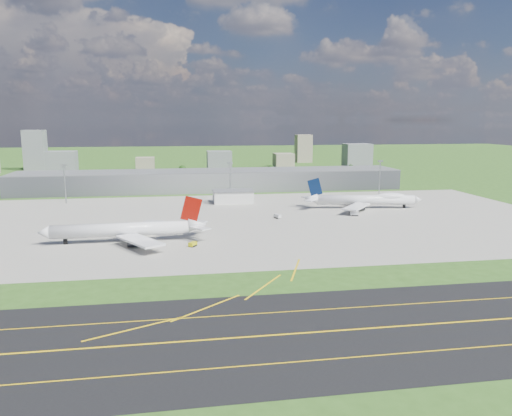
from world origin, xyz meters
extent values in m
plane|color=#2D5219|center=(0.00, 150.00, 0.00)|extent=(1400.00, 1400.00, 0.00)
cube|color=black|center=(0.00, -110.00, 0.03)|extent=(1400.00, 60.00, 0.06)
cube|color=gray|center=(10.00, 40.00, 0.04)|extent=(360.00, 190.00, 0.08)
cube|color=slate|center=(0.00, 165.00, 7.50)|extent=(300.00, 42.00, 15.00)
cube|color=silver|center=(10.00, 100.00, 4.00)|extent=(26.00, 16.00, 8.00)
cylinder|color=gray|center=(-100.00, 115.00, 12.50)|extent=(0.70, 0.70, 25.00)
cube|color=gray|center=(-100.00, 115.00, 25.30)|extent=(3.50, 2.00, 1.20)
cylinder|color=gray|center=(10.00, 115.00, 12.50)|extent=(0.70, 0.70, 25.00)
cube|color=gray|center=(10.00, 115.00, 25.30)|extent=(3.50, 2.00, 1.20)
cylinder|color=gray|center=(120.00, 115.00, 12.50)|extent=(0.70, 0.70, 25.00)
cube|color=gray|center=(120.00, 115.00, 25.30)|extent=(3.50, 2.00, 1.20)
cylinder|color=white|center=(-53.12, -0.71, 5.77)|extent=(60.96, 7.87, 6.29)
cone|color=white|center=(-86.14, -1.57, 5.77)|extent=(5.41, 6.43, 6.29)
cone|color=white|center=(-18.53, 0.19, 6.61)|extent=(8.55, 6.51, 6.29)
cube|color=maroon|center=(-55.22, -0.76, 3.82)|extent=(49.92, 3.88, 1.36)
cube|color=white|center=(-43.82, -15.42, 3.88)|extent=(22.29, 28.18, 0.94)
cube|color=white|center=(-44.60, 14.47, 3.88)|extent=(21.31, 28.46, 0.94)
cube|color=maroon|center=(-21.15, 0.12, 14.16)|extent=(10.46, 0.80, 12.67)
cylinder|color=#38383D|center=(-46.48, -11.55, 1.89)|extent=(5.85, 3.50, 3.36)
cylinder|color=#38383D|center=(-47.05, 10.46, 1.89)|extent=(5.85, 3.50, 3.36)
cube|color=black|center=(-46.71, -5.26, 1.31)|extent=(1.71, 1.30, 2.62)
cube|color=black|center=(-46.95, 4.17, 1.31)|extent=(1.71, 1.30, 2.62)
cube|color=black|center=(-77.23, -1.34, 1.31)|extent=(1.71, 1.30, 2.62)
cylinder|color=white|center=(89.72, 65.33, 5.41)|extent=(61.19, 15.30, 6.10)
cone|color=white|center=(122.28, 60.32, 5.41)|extent=(5.79, 6.77, 6.10)
cone|color=white|center=(55.70, 70.56, 6.20)|extent=(8.70, 7.22, 6.10)
cube|color=navy|center=(91.66, 65.03, 3.52)|extent=(49.79, 10.07, 1.28)
ellipsoid|color=white|center=(105.38, 62.92, 7.24)|extent=(20.21, 8.99, 5.49)
cube|color=white|center=(83.26, 81.42, 3.64)|extent=(18.19, 28.78, 0.89)
cube|color=white|center=(78.72, 51.91, 3.64)|extent=(24.07, 26.94, 0.89)
cube|color=#071637|center=(58.13, 70.18, 13.37)|extent=(9.76, 1.98, 11.88)
cylinder|color=#38383D|center=(86.01, 74.85, 1.77)|extent=(5.82, 3.93, 3.15)
cylinder|color=#38383D|center=(81.89, 85.43, 1.77)|extent=(5.82, 3.93, 3.15)
cylinder|color=#38383D|center=(83.32, 57.36, 1.77)|extent=(5.82, 3.93, 3.15)
cylinder|color=#38383D|center=(76.21, 48.50, 1.77)|extent=(5.82, 3.93, 3.15)
cube|color=black|center=(84.56, 70.60, 1.23)|extent=(1.73, 1.41, 2.46)
cube|color=black|center=(83.21, 61.85, 1.23)|extent=(1.73, 1.41, 2.46)
cube|color=black|center=(114.01, 61.59, 1.23)|extent=(1.73, 1.41, 2.46)
cube|color=#C9C70B|center=(-21.33, -14.42, 1.22)|extent=(4.13, 4.54, 1.58)
cube|color=black|center=(-21.33, -14.42, 0.43)|extent=(3.88, 4.12, 0.70)
cube|color=silver|center=(28.30, 41.57, 1.45)|extent=(3.77, 5.04, 2.03)
cube|color=black|center=(28.30, 41.57, 0.43)|extent=(3.57, 4.46, 0.70)
cube|color=silver|center=(73.84, 41.63, 1.49)|extent=(4.97, 2.69, 2.12)
cube|color=black|center=(73.84, 41.63, 0.43)|extent=(4.27, 2.73, 0.70)
cube|color=slate|center=(-140.00, 300.00, 12.00)|extent=(28.00, 22.00, 24.00)
cube|color=gray|center=(-60.00, 340.00, 7.00)|extent=(20.00, 18.00, 14.00)
cube|color=slate|center=(20.00, 310.00, 11.00)|extent=(26.00, 20.00, 22.00)
cube|color=gray|center=(100.00, 350.00, 8.00)|extent=(22.00, 24.00, 16.00)
cube|color=slate|center=(180.00, 320.00, 14.00)|extent=(30.00, 22.00, 28.00)
cube|color=slate|center=(-180.00, 360.00, 22.00)|extent=(22.00, 20.00, 44.00)
cube|color=gray|center=(140.00, 410.00, 18.00)|extent=(20.00, 18.00, 36.00)
cylinder|color=#382314|center=(-110.00, 265.00, 1.50)|extent=(0.70, 0.70, 3.00)
sphere|color=black|center=(-110.00, 265.00, 4.88)|extent=(6.75, 6.75, 6.75)
cylinder|color=#382314|center=(-20.00, 280.00, 1.80)|extent=(0.70, 0.70, 3.60)
sphere|color=black|center=(-20.00, 280.00, 5.85)|extent=(8.10, 8.10, 8.10)
cylinder|color=#382314|center=(70.00, 275.00, 1.70)|extent=(0.70, 0.70, 3.40)
sphere|color=black|center=(70.00, 275.00, 5.53)|extent=(7.65, 7.65, 7.65)
cylinder|color=#382314|center=(160.00, 285.00, 1.40)|extent=(0.70, 0.70, 2.80)
sphere|color=black|center=(160.00, 285.00, 4.55)|extent=(6.30, 6.30, 6.30)
camera|label=1|loc=(-28.54, -228.50, 54.72)|focal=35.00mm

